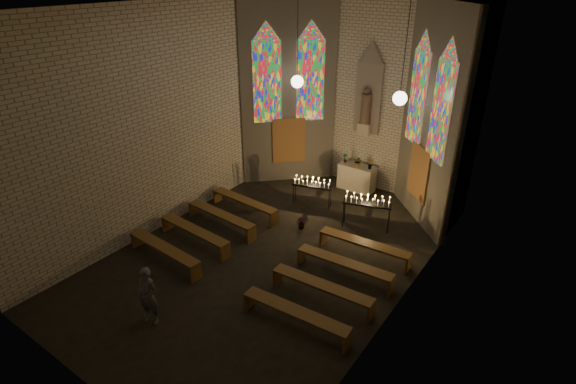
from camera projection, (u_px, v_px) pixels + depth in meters
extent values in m
plane|color=black|center=(272.00, 254.00, 13.61)|extent=(12.00, 12.00, 0.00)
cube|color=beige|center=(369.00, 98.00, 16.39)|extent=(8.00, 0.02, 7.00)
cube|color=beige|center=(56.00, 250.00, 7.66)|extent=(8.00, 0.02, 7.00)
cube|color=beige|center=(168.00, 120.00, 14.09)|extent=(0.02, 12.00, 7.00)
cube|color=beige|center=(412.00, 184.00, 9.97)|extent=(0.02, 12.00, 7.00)
cube|color=silver|center=(267.00, 6.00, 10.44)|extent=(8.00, 12.00, 0.01)
cube|color=beige|center=(288.00, 94.00, 16.90)|extent=(2.72, 2.72, 7.00)
cube|color=beige|center=(431.00, 120.00, 14.07)|extent=(2.72, 2.72, 7.00)
cube|color=#4C3F8C|center=(267.00, 83.00, 16.41)|extent=(0.78, 0.78, 3.00)
cube|color=#4C3F8C|center=(310.00, 81.00, 16.66)|extent=(0.78, 0.78, 3.00)
cube|color=#4C3F8C|center=(418.00, 98.00, 14.53)|extent=(0.78, 0.78, 3.00)
cube|color=#4C3F8C|center=(441.00, 112.00, 13.10)|extent=(0.78, 0.78, 3.00)
cube|color=brown|center=(289.00, 141.00, 17.57)|extent=(0.95, 0.95, 1.80)
cube|color=brown|center=(418.00, 173.00, 14.86)|extent=(0.95, 0.95, 1.80)
cube|color=gray|center=(368.00, 98.00, 16.34)|extent=(1.00, 0.12, 2.60)
cone|color=gray|center=(372.00, 52.00, 15.59)|extent=(1.00, 1.00, 0.80)
cube|color=#BAB298|center=(364.00, 128.00, 16.73)|extent=(0.45, 0.30, 0.40)
cylinder|color=brown|center=(366.00, 109.00, 16.39)|extent=(0.36, 0.36, 1.10)
sphere|color=brown|center=(367.00, 91.00, 16.10)|extent=(0.26, 0.26, 0.26)
sphere|color=white|center=(297.00, 82.00, 15.67)|extent=(0.44, 0.44, 0.44)
cylinder|color=black|center=(298.00, 40.00, 15.04)|extent=(0.02, 0.02, 2.80)
sphere|color=white|center=(400.00, 98.00, 13.71)|extent=(0.44, 0.44, 0.44)
cylinder|color=black|center=(405.00, 51.00, 13.08)|extent=(0.02, 0.02, 2.80)
cube|color=#BAB298|center=(357.00, 177.00, 17.35)|extent=(1.40, 0.60, 1.00)
imported|color=#4C723F|center=(345.00, 158.00, 17.32)|extent=(0.21, 0.16, 0.37)
imported|color=#4C723F|center=(358.00, 161.00, 16.97)|extent=(0.39, 0.34, 0.41)
imported|color=#4C723F|center=(370.00, 165.00, 16.75)|extent=(0.25, 0.23, 0.37)
imported|color=#4C723F|center=(301.00, 223.00, 14.89)|extent=(0.29, 0.29, 0.40)
cube|color=black|center=(312.00, 186.00, 16.00)|extent=(1.46, 0.72, 0.04)
cylinder|color=black|center=(293.00, 195.00, 16.27)|extent=(0.03, 0.03, 0.80)
cylinder|color=black|center=(329.00, 200.00, 15.88)|extent=(0.03, 0.03, 0.80)
cylinder|color=black|center=(295.00, 192.00, 16.49)|extent=(0.03, 0.03, 0.80)
cylinder|color=black|center=(331.00, 197.00, 16.10)|extent=(0.03, 0.03, 0.80)
cube|color=black|center=(367.00, 204.00, 14.60)|extent=(1.61, 0.87, 0.05)
cylinder|color=black|center=(343.00, 215.00, 14.86)|extent=(0.03, 0.03, 0.89)
cylinder|color=black|center=(388.00, 221.00, 14.50)|extent=(0.03, 0.03, 0.89)
cylinder|color=black|center=(345.00, 211.00, 15.11)|extent=(0.03, 0.03, 0.89)
cylinder|color=black|center=(389.00, 217.00, 14.75)|extent=(0.03, 0.03, 0.89)
cube|color=#563B18|center=(244.00, 200.00, 15.67)|extent=(2.82, 0.56, 0.07)
cube|color=#563B18|center=(218.00, 195.00, 16.54)|extent=(0.09, 0.40, 0.50)
cube|color=#563B18|center=(274.00, 219.00, 15.02)|extent=(0.09, 0.40, 0.50)
cube|color=#563B18|center=(364.00, 243.00, 13.27)|extent=(2.82, 0.56, 0.07)
cube|color=#563B18|center=(323.00, 237.00, 14.03)|extent=(0.09, 0.40, 0.50)
cube|color=#563B18|center=(408.00, 264.00, 12.74)|extent=(0.09, 0.40, 0.50)
cube|color=#563B18|center=(221.00, 214.00, 14.79)|extent=(2.82, 0.56, 0.07)
cube|color=#563B18|center=(194.00, 208.00, 15.67)|extent=(0.09, 0.40, 0.50)
cube|color=#563B18|center=(251.00, 235.00, 14.15)|extent=(0.09, 0.40, 0.50)
cube|color=#563B18|center=(345.00, 262.00, 12.40)|extent=(2.82, 0.56, 0.07)
cube|color=#563B18|center=(302.00, 255.00, 13.15)|extent=(0.09, 0.40, 0.50)
cube|color=#563B18|center=(391.00, 286.00, 11.87)|extent=(0.09, 0.40, 0.50)
cube|color=#563B18|center=(194.00, 230.00, 13.92)|extent=(2.82, 0.56, 0.07)
cube|color=#563B18|center=(167.00, 223.00, 14.80)|extent=(0.09, 0.40, 0.50)
cube|color=#563B18|center=(225.00, 252.00, 13.27)|extent=(0.09, 0.40, 0.50)
cube|color=#563B18|center=(322.00, 285.00, 11.53)|extent=(2.82, 0.56, 0.07)
cube|color=#563B18|center=(278.00, 275.00, 12.28)|extent=(0.09, 0.40, 0.50)
cube|color=#563B18|center=(371.00, 312.00, 11.00)|extent=(0.09, 0.40, 0.50)
cube|color=#563B18|center=(164.00, 248.00, 13.05)|extent=(2.82, 0.56, 0.07)
cube|color=#563B18|center=(138.00, 239.00, 13.92)|extent=(0.09, 0.40, 0.50)
cube|color=#563B18|center=(196.00, 273.00, 12.40)|extent=(0.09, 0.40, 0.50)
cube|color=#563B18|center=(296.00, 311.00, 10.65)|extent=(2.82, 0.56, 0.07)
cube|color=#563B18|center=(250.00, 299.00, 11.41)|extent=(0.09, 0.40, 0.50)
cube|color=#563B18|center=(347.00, 342.00, 10.12)|extent=(0.09, 0.40, 0.50)
imported|color=#44454D|center=(148.00, 296.00, 10.74)|extent=(0.63, 0.49, 1.54)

